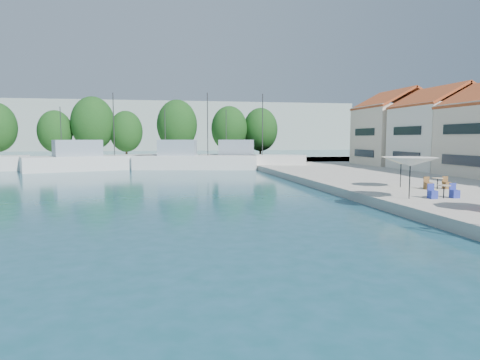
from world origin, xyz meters
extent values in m
cube|color=#A59F95|center=(-8.00, 67.00, 0.30)|extent=(90.00, 16.00, 0.60)
cube|color=#99A79D|center=(-30.00, 160.00, 8.00)|extent=(180.00, 40.00, 16.00)
cube|color=#99A79D|center=(40.00, 180.00, 6.00)|extent=(140.00, 40.00, 12.00)
cube|color=white|center=(24.00, 42.00, 4.10)|extent=(8.00, 8.50, 7.00)
pyramid|color=#A23D24|center=(24.00, 42.00, 9.40)|extent=(8.40, 8.80, 1.80)
cube|color=beige|center=(24.00, 51.00, 4.35)|extent=(8.60, 8.50, 7.50)
pyramid|color=#A23D24|center=(24.00, 51.00, 9.90)|extent=(9.00, 8.80, 1.80)
cube|color=silver|center=(-13.52, 56.90, 0.70)|extent=(18.69, 10.51, 2.20)
cube|color=#8493A3|center=(-16.08, 55.99, 2.80)|extent=(6.35, 5.24, 2.00)
cylinder|color=#2D2D2D|center=(-11.81, 57.50, 5.80)|extent=(0.12, 0.12, 8.00)
cylinder|color=#2D2D2D|center=(-17.80, 55.38, 4.80)|extent=(0.10, 0.10, 6.00)
cube|color=silver|center=(-1.48, 55.65, 0.70)|extent=(16.21, 7.07, 2.20)
cube|color=#8493A3|center=(-3.79, 56.11, 2.80)|extent=(5.24, 4.00, 2.00)
cylinder|color=#2D2D2D|center=(0.06, 55.35, 5.80)|extent=(0.12, 0.12, 8.00)
cylinder|color=#2D2D2D|center=(-5.33, 56.42, 4.80)|extent=(0.10, 0.10, 6.00)
cube|color=silver|center=(6.04, 55.91, 0.70)|extent=(14.49, 9.00, 2.20)
cube|color=#8493A3|center=(4.09, 56.75, 2.80)|extent=(5.03, 4.29, 2.00)
cylinder|color=#2D2D2D|center=(7.35, 55.35, 5.80)|extent=(0.12, 0.12, 8.00)
cylinder|color=#2D2D2D|center=(2.79, 57.31, 4.80)|extent=(0.10, 0.10, 6.00)
cylinder|color=#3F2B19|center=(-21.86, 70.62, 2.32)|extent=(0.36, 0.36, 3.43)
ellipsoid|color=#153E13|center=(-21.86, 70.62, 5.06)|extent=(5.22, 5.22, 6.52)
cylinder|color=#3F2B19|center=(-16.28, 70.83, 2.81)|extent=(0.36, 0.36, 4.41)
ellipsoid|color=#153E13|center=(-16.28, 70.83, 6.34)|extent=(6.71, 6.71, 8.39)
cylinder|color=#3F2B19|center=(-11.28, 71.25, 2.33)|extent=(0.36, 0.36, 3.46)
ellipsoid|color=#153E13|center=(-11.28, 71.25, 5.10)|extent=(5.26, 5.26, 6.58)
cylinder|color=#3F2B19|center=(-3.19, 70.20, 2.73)|extent=(0.36, 0.36, 4.27)
ellipsoid|color=#153E13|center=(-3.19, 70.20, 6.15)|extent=(6.49, 6.49, 8.11)
cylinder|color=#3F2B19|center=(4.97, 68.07, 2.50)|extent=(0.36, 0.36, 3.80)
ellipsoid|color=#153E13|center=(4.97, 68.07, 5.54)|extent=(5.77, 5.77, 7.21)
cylinder|color=#3F2B19|center=(10.22, 68.56, 2.45)|extent=(0.36, 0.36, 3.71)
ellipsoid|color=#153E13|center=(10.22, 68.56, 5.42)|extent=(5.64, 5.64, 7.05)
cylinder|color=black|center=(7.69, 21.87, 1.77)|extent=(0.06, 0.06, 2.34)
cone|color=beige|center=(7.69, 21.87, 2.69)|extent=(3.02, 3.02, 0.50)
cylinder|color=black|center=(10.34, 27.13, 1.66)|extent=(0.06, 0.06, 2.11)
cone|color=beige|center=(10.34, 27.13, 2.46)|extent=(2.80, 2.80, 0.50)
cylinder|color=black|center=(9.69, 21.62, 0.97)|extent=(0.06, 0.06, 0.74)
cylinder|color=tan|center=(9.69, 21.62, 1.34)|extent=(0.70, 0.70, 0.04)
cube|color=#263398|center=(10.39, 21.62, 0.83)|extent=(0.42, 0.42, 0.46)
cube|color=#263398|center=(8.99, 21.62, 0.83)|extent=(0.42, 0.42, 0.46)
cylinder|color=black|center=(12.17, 25.66, 0.97)|extent=(0.06, 0.06, 0.74)
cylinder|color=tan|center=(12.17, 25.66, 1.34)|extent=(0.70, 0.70, 0.04)
cube|color=brown|center=(12.87, 25.66, 0.83)|extent=(0.42, 0.42, 0.46)
cube|color=brown|center=(11.47, 25.66, 0.83)|extent=(0.42, 0.42, 0.46)
camera|label=1|loc=(-6.19, 0.13, 4.00)|focal=32.00mm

